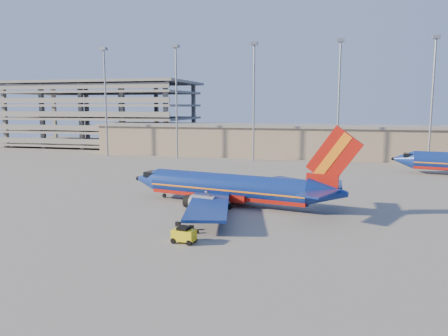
% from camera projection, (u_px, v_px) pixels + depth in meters
% --- Properties ---
extents(ground, '(220.00, 220.00, 0.00)m').
position_uv_depth(ground, '(229.00, 201.00, 62.87)').
color(ground, slate).
rests_on(ground, ground).
extents(terminal_building, '(122.00, 16.00, 8.50)m').
position_uv_depth(terminal_building, '(317.00, 141.00, 115.44)').
color(terminal_building, gray).
rests_on(terminal_building, ground).
extents(parking_garage, '(62.00, 32.00, 21.40)m').
position_uv_depth(parking_garage, '(103.00, 111.00, 147.40)').
color(parking_garage, slate).
rests_on(parking_garage, ground).
extents(light_mast_row, '(101.60, 1.60, 28.65)m').
position_uv_depth(light_mast_row, '(296.00, 89.00, 103.27)').
color(light_mast_row, gray).
rests_on(light_mast_row, ground).
extents(aircraft_main, '(32.92, 31.35, 11.26)m').
position_uv_depth(aircraft_main, '(233.00, 188.00, 59.77)').
color(aircraft_main, navy).
rests_on(aircraft_main, ground).
extents(baggage_tug, '(2.50, 1.72, 1.67)m').
position_uv_depth(baggage_tug, '(184.00, 234.00, 43.43)').
color(baggage_tug, gold).
rests_on(baggage_tug, ground).
extents(luggage_pile, '(3.45, 2.56, 0.52)m').
position_uv_depth(luggage_pile, '(185.00, 228.00, 48.08)').
color(luggage_pile, black).
rests_on(luggage_pile, ground).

